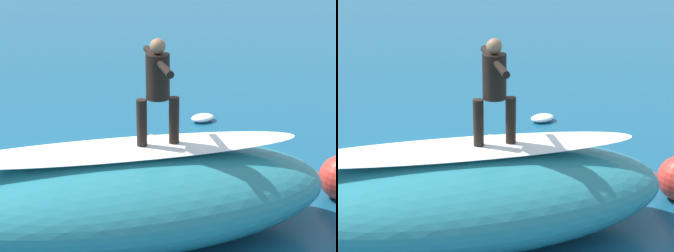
{
  "view_description": "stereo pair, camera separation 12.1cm",
  "coord_description": "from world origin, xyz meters",
  "views": [
    {
      "loc": [
        1.67,
        10.58,
        5.04
      ],
      "look_at": [
        -1.33,
        0.61,
        1.2
      ],
      "focal_mm": 68.64,
      "sensor_mm": 36.0,
      "label": 1
    },
    {
      "loc": [
        1.55,
        10.61,
        5.04
      ],
      "look_at": [
        -1.33,
        0.61,
        1.2
      ],
      "focal_mm": 68.64,
      "sensor_mm": 36.0,
      "label": 2
    }
  ],
  "objects": [
    {
      "name": "ground_plane",
      "position": [
        0.0,
        0.0,
        0.0
      ],
      "size": [
        120.0,
        120.0,
        0.0
      ],
      "primitive_type": "plane",
      "color": "#145175"
    },
    {
      "name": "wave_crest",
      "position": [
        -0.19,
        2.1,
        0.72
      ],
      "size": [
        6.47,
        3.14,
        1.44
      ],
      "primitive_type": "ellipsoid",
      "rotation": [
        0.0,
        0.0,
        -0.07
      ],
      "color": "teal",
      "rests_on": "ground_plane"
    },
    {
      "name": "wave_foam_lip",
      "position": [
        -0.19,
        2.1,
        1.48
      ],
      "size": [
        5.4,
        1.33,
        0.08
      ],
      "primitive_type": "ellipsoid",
      "rotation": [
        0.0,
        0.0,
        -0.07
      ],
      "color": "white",
      "rests_on": "wave_crest"
    },
    {
      "name": "surfboard_riding",
      "position": [
        -0.72,
        2.14,
        1.47
      ],
      "size": [
        1.91,
        0.6,
        0.06
      ],
      "primitive_type": "ellipsoid",
      "rotation": [
        0.0,
        0.0,
        -0.05
      ],
      "color": "#EAE5C6",
      "rests_on": "wave_crest"
    },
    {
      "name": "surfer_riding",
      "position": [
        -0.72,
        2.14,
        2.43
      ],
      "size": [
        0.64,
        1.52,
        1.6
      ],
      "rotation": [
        0.0,
        0.0,
        -0.05
      ],
      "color": "black",
      "rests_on": "surfboard_riding"
    },
    {
      "name": "surfboard_paddling",
      "position": [
        -1.94,
        -0.93,
        0.05
      ],
      "size": [
        2.21,
        1.31,
        0.09
      ],
      "primitive_type": "ellipsoid",
      "rotation": [
        0.0,
        0.0,
        -0.4
      ],
      "color": "yellow",
      "rests_on": "ground_plane"
    },
    {
      "name": "surfer_paddling",
      "position": [
        -2.05,
        -0.88,
        0.22
      ],
      "size": [
        1.57,
        0.83,
        0.29
      ],
      "rotation": [
        0.0,
        0.0,
        -0.4
      ],
      "color": "black",
      "rests_on": "surfboard_paddling"
    },
    {
      "name": "foam_patch_near",
      "position": [
        -2.02,
        -0.78,
        0.06
      ],
      "size": [
        1.27,
        1.07,
        0.12
      ],
      "primitive_type": "ellipsoid",
      "rotation": [
        0.0,
        0.0,
        0.3
      ],
      "color": "white",
      "rests_on": "ground_plane"
    },
    {
      "name": "foam_patch_mid",
      "position": [
        -3.12,
        -2.57,
        0.09
      ],
      "size": [
        0.63,
        0.5,
        0.17
      ],
      "primitive_type": "ellipsoid",
      "rotation": [
        0.0,
        0.0,
        0.2
      ],
      "color": "white",
      "rests_on": "ground_plane"
    }
  ]
}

